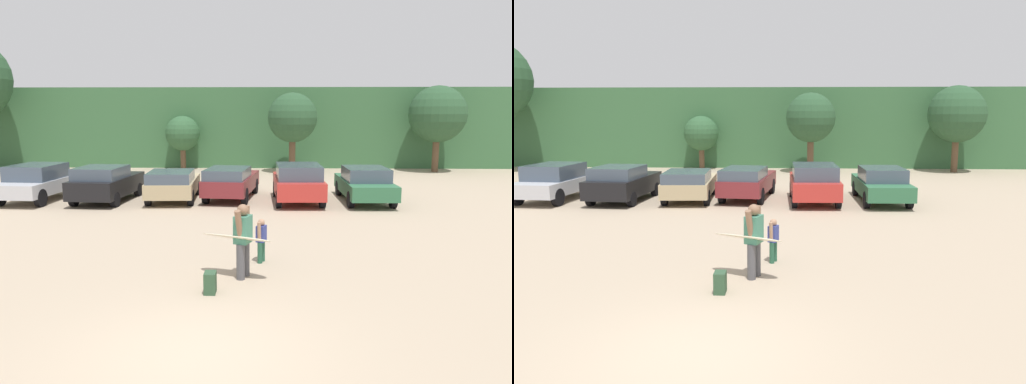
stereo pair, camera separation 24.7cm
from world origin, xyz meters
The scene contains 15 objects.
ground_plane centered at (0.00, 0.00, 0.00)m, with size 120.00×120.00×0.00m, color tan.
hillside_ridge centered at (0.00, 32.06, 2.68)m, with size 108.00×12.00×5.36m, color #38663D.
tree_ridge_back centered at (-4.58, 25.23, 2.34)m, with size 2.26×2.26×3.49m.
tree_center_right centered at (2.51, 23.64, 3.37)m, with size 3.04×3.04×4.92m.
tree_right centered at (11.55, 24.31, 3.59)m, with size 3.52×3.52×5.37m.
parked_car_silver centered at (-8.71, 13.36, 0.82)m, with size 2.23×4.34×1.55m.
parked_car_black centered at (-5.73, 13.22, 0.79)m, with size 2.20×4.19×1.52m.
parked_car_tan centered at (-2.94, 13.43, 0.73)m, with size 2.12×4.09×1.33m.
parked_car_maroon centered at (-0.53, 13.99, 0.77)m, with size 2.28×4.56×1.42m.
parked_car_red centered at (2.33, 13.25, 0.86)m, with size 2.05×4.19×1.61m.
parked_car_forest_green centered at (5.14, 13.53, 0.77)m, with size 1.96×4.63×1.46m.
person_adult centered at (0.58, 3.61, 0.96)m, with size 0.43×0.70×1.70m.
person_child centered at (0.97, 4.80, 0.62)m, with size 0.28×0.46×1.11m.
surfboard_cream centered at (0.43, 3.61, 0.94)m, with size 1.77×1.11×0.22m.
backpack_dropped centered at (-0.05, 2.60, 0.22)m, with size 0.24×0.34×0.45m.
Camera 1 is at (1.20, -7.26, 3.72)m, focal length 34.92 mm.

